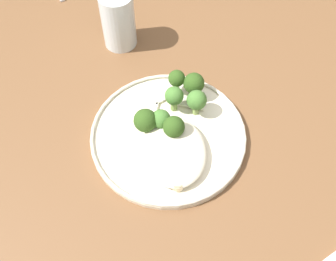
% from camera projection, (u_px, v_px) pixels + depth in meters
% --- Properties ---
extents(ground, '(6.00, 6.00, 0.00)m').
position_uv_depth(ground, '(165.00, 253.00, 1.37)').
color(ground, '#2D2B28').
extents(wooden_dining_table, '(1.40, 1.00, 0.74)m').
position_uv_depth(wooden_dining_table, '(162.00, 159.00, 0.82)').
color(wooden_dining_table, brown).
rests_on(wooden_dining_table, ground).
extents(dinner_plate, '(0.29, 0.29, 0.02)m').
position_uv_depth(dinner_plate, '(168.00, 134.00, 0.75)').
color(dinner_plate, beige).
rests_on(dinner_plate, wooden_dining_table).
extents(noodle_bed, '(0.15, 0.12, 0.03)m').
position_uv_depth(noodle_bed, '(173.00, 151.00, 0.71)').
color(noodle_bed, beige).
rests_on(noodle_bed, dinner_plate).
extents(seared_scallop_rear_pale, '(0.03, 0.03, 0.01)m').
position_uv_depth(seared_scallop_rear_pale, '(173.00, 127.00, 0.74)').
color(seared_scallop_rear_pale, beige).
rests_on(seared_scallop_rear_pale, dinner_plate).
extents(seared_scallop_large_seared, '(0.02, 0.02, 0.01)m').
position_uv_depth(seared_scallop_large_seared, '(178.00, 184.00, 0.68)').
color(seared_scallop_large_seared, beige).
rests_on(seared_scallop_large_seared, dinner_plate).
extents(seared_scallop_right_edge, '(0.03, 0.03, 0.02)m').
position_uv_depth(seared_scallop_right_edge, '(169.00, 151.00, 0.71)').
color(seared_scallop_right_edge, '#DBB77A').
rests_on(seared_scallop_right_edge, dinner_plate).
extents(seared_scallop_front_small, '(0.03, 0.03, 0.01)m').
position_uv_depth(seared_scallop_front_small, '(161.00, 125.00, 0.75)').
color(seared_scallop_front_small, beige).
rests_on(seared_scallop_front_small, dinner_plate).
extents(broccoli_floret_small_sprig, '(0.04, 0.04, 0.05)m').
position_uv_depth(broccoli_floret_small_sprig, '(145.00, 121.00, 0.73)').
color(broccoli_floret_small_sprig, '#7A994C').
rests_on(broccoli_floret_small_sprig, dinner_plate).
extents(broccoli_floret_beside_noodles, '(0.04, 0.04, 0.06)m').
position_uv_depth(broccoli_floret_beside_noodles, '(174.00, 97.00, 0.75)').
color(broccoli_floret_beside_noodles, '#7A994C').
rests_on(broccoli_floret_beside_noodles, dinner_plate).
extents(broccoli_floret_left_leaning, '(0.04, 0.04, 0.06)m').
position_uv_depth(broccoli_floret_left_leaning, '(174.00, 127.00, 0.71)').
color(broccoli_floret_left_leaning, '#7A994C').
rests_on(broccoli_floret_left_leaning, dinner_plate).
extents(broccoli_floret_near_rim, '(0.04, 0.04, 0.06)m').
position_uv_depth(broccoli_floret_near_rim, '(194.00, 84.00, 0.77)').
color(broccoli_floret_near_rim, '#7A994C').
rests_on(broccoli_floret_near_rim, dinner_plate).
extents(broccoli_floret_front_edge, '(0.04, 0.04, 0.05)m').
position_uv_depth(broccoli_floret_front_edge, '(161.00, 119.00, 0.73)').
color(broccoli_floret_front_edge, '#89A356').
rests_on(broccoli_floret_front_edge, dinner_plate).
extents(broccoli_floret_tall_stalk, '(0.03, 0.03, 0.06)m').
position_uv_depth(broccoli_floret_tall_stalk, '(177.00, 79.00, 0.77)').
color(broccoli_floret_tall_stalk, '#7A994C').
rests_on(broccoli_floret_tall_stalk, dinner_plate).
extents(broccoli_floret_split_head, '(0.04, 0.04, 0.06)m').
position_uv_depth(broccoli_floret_split_head, '(197.00, 101.00, 0.74)').
color(broccoli_floret_split_head, '#89A356').
rests_on(broccoli_floret_split_head, dinner_plate).
extents(onion_sliver_curled_piece, '(0.05, 0.02, 0.00)m').
position_uv_depth(onion_sliver_curled_piece, '(154.00, 114.00, 0.77)').
color(onion_sliver_curled_piece, silver).
rests_on(onion_sliver_curled_piece, dinner_plate).
extents(onion_sliver_long_sliver, '(0.03, 0.04, 0.00)m').
position_uv_depth(onion_sliver_long_sliver, '(165.00, 99.00, 0.79)').
color(onion_sliver_long_sliver, silver).
rests_on(onion_sliver_long_sliver, dinner_plate).
extents(onion_sliver_pale_crescent, '(0.02, 0.05, 0.00)m').
position_uv_depth(onion_sliver_pale_crescent, '(191.00, 107.00, 0.78)').
color(onion_sliver_pale_crescent, silver).
rests_on(onion_sliver_pale_crescent, dinner_plate).
extents(water_glass, '(0.07, 0.07, 0.13)m').
position_uv_depth(water_glass, '(119.00, 23.00, 0.85)').
color(water_glass, silver).
rests_on(water_glass, wooden_dining_table).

